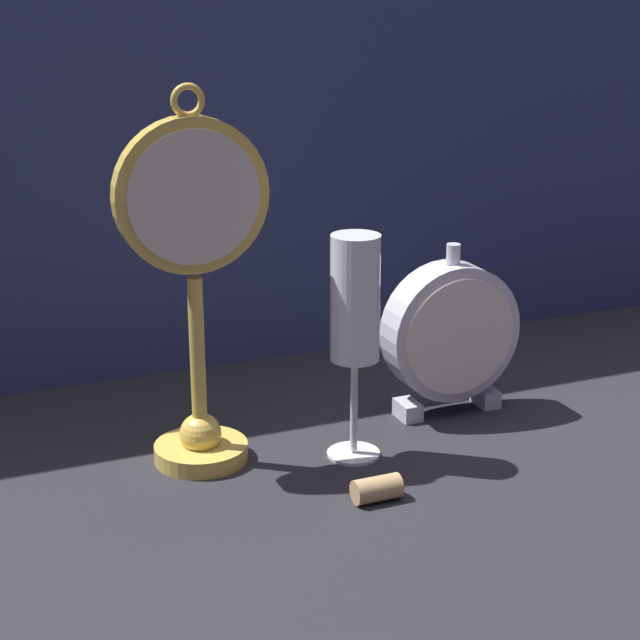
% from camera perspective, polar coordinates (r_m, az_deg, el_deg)
% --- Properties ---
extents(ground_plane, '(4.00, 4.00, 0.00)m').
position_cam_1_polar(ground_plane, '(0.97, 1.83, -8.39)').
color(ground_plane, '#232328').
extents(fabric_backdrop_drape, '(1.26, 0.01, 0.57)m').
position_cam_1_polar(fabric_backdrop_drape, '(1.18, -4.66, 10.78)').
color(fabric_backdrop_drape, navy).
rests_on(fabric_backdrop_drape, ground_plane).
extents(pocket_watch_on_stand, '(0.14, 0.09, 0.35)m').
position_cam_1_polar(pocket_watch_on_stand, '(0.95, -6.69, 2.02)').
color(pocket_watch_on_stand, gold).
rests_on(pocket_watch_on_stand, ground_plane).
extents(mantel_clock_silver, '(0.14, 0.04, 0.18)m').
position_cam_1_polar(mantel_clock_silver, '(1.09, 6.99, -0.69)').
color(mantel_clock_silver, silver).
rests_on(mantel_clock_silver, ground_plane).
extents(champagne_flute, '(0.05, 0.05, 0.21)m').
position_cam_1_polar(champagne_flute, '(0.96, 1.88, 0.39)').
color(champagne_flute, silver).
rests_on(champagne_flute, ground_plane).
extents(wine_cork, '(0.04, 0.02, 0.02)m').
position_cam_1_polar(wine_cork, '(0.93, 3.21, -8.96)').
color(wine_cork, tan).
rests_on(wine_cork, ground_plane).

